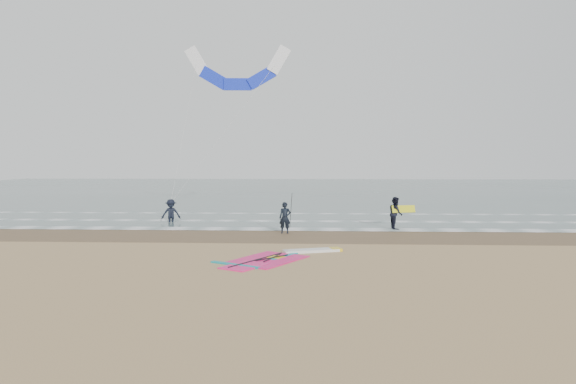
{
  "coord_description": "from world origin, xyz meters",
  "views": [
    {
      "loc": [
        1.0,
        -18.91,
        3.61
      ],
      "look_at": [
        -0.12,
        5.0,
        2.2
      ],
      "focal_mm": 32.0,
      "sensor_mm": 36.0,
      "label": 1
    }
  ],
  "objects_px": {
    "person_wading": "(171,208)",
    "surf_kite": "(237,72)",
    "windsurf_rig": "(281,257)",
    "person_walking": "(396,213)",
    "person_standing": "(285,218)"
  },
  "relations": [
    {
      "from": "surf_kite",
      "to": "person_walking",
      "type": "bearing_deg",
      "value": -29.85
    },
    {
      "from": "person_standing",
      "to": "person_walking",
      "type": "height_order",
      "value": "person_walking"
    },
    {
      "from": "windsurf_rig",
      "to": "person_standing",
      "type": "xyz_separation_m",
      "value": [
        -0.18,
        6.6,
        0.76
      ]
    },
    {
      "from": "person_wading",
      "to": "surf_kite",
      "type": "bearing_deg",
      "value": 24.86
    },
    {
      "from": "windsurf_rig",
      "to": "person_wading",
      "type": "height_order",
      "value": "person_wading"
    },
    {
      "from": "person_standing",
      "to": "person_walking",
      "type": "bearing_deg",
      "value": 20.11
    },
    {
      "from": "windsurf_rig",
      "to": "surf_kite",
      "type": "distance_m",
      "value": 16.97
    },
    {
      "from": "person_walking",
      "to": "windsurf_rig",
      "type": "bearing_deg",
      "value": 141.46
    },
    {
      "from": "person_standing",
      "to": "person_wading",
      "type": "bearing_deg",
      "value": 150.18
    },
    {
      "from": "person_standing",
      "to": "surf_kite",
      "type": "bearing_deg",
      "value": 117.7
    },
    {
      "from": "windsurf_rig",
      "to": "surf_kite",
      "type": "relative_size",
      "value": 0.49
    },
    {
      "from": "windsurf_rig",
      "to": "person_walking",
      "type": "relative_size",
      "value": 2.8
    },
    {
      "from": "person_wading",
      "to": "person_walking",
      "type": "bearing_deg",
      "value": -23.31
    },
    {
      "from": "surf_kite",
      "to": "person_standing",
      "type": "bearing_deg",
      "value": -64.61
    },
    {
      "from": "person_walking",
      "to": "surf_kite",
      "type": "bearing_deg",
      "value": 55.31
    }
  ]
}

